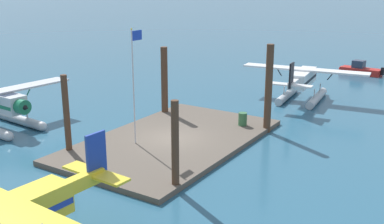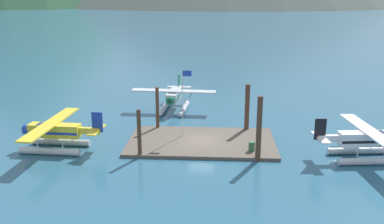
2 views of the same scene
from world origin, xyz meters
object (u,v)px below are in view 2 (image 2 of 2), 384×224
(fuel_drum, at_px, (252,146))
(seaplane_yellow_port_aft, at_px, (55,134))
(seaplane_silver_bow_left, at_px, (174,99))
(seaplane_white_stbd_aft, at_px, (366,143))
(flagpole, at_px, (184,95))

(fuel_drum, distance_m, seaplane_yellow_port_aft, 18.35)
(seaplane_silver_bow_left, xyz_separation_m, seaplane_white_stbd_aft, (18.50, -14.76, 0.00))
(flagpole, distance_m, seaplane_silver_bow_left, 10.81)
(flagpole, xyz_separation_m, fuel_drum, (6.56, -3.85, -3.77))
(seaplane_silver_bow_left, bearing_deg, flagpole, -78.74)
(fuel_drum, bearing_deg, flagpole, 149.58)
(seaplane_yellow_port_aft, relative_size, seaplane_silver_bow_left, 1.00)
(flagpole, height_order, fuel_drum, flagpole)
(flagpole, relative_size, seaplane_white_stbd_aft, 0.65)
(fuel_drum, bearing_deg, seaplane_white_stbd_aft, -4.03)
(fuel_drum, xyz_separation_m, seaplane_white_stbd_aft, (9.91, -0.70, 0.84))
(seaplane_yellow_port_aft, relative_size, seaplane_white_stbd_aft, 1.00)
(seaplane_white_stbd_aft, bearing_deg, seaplane_silver_bow_left, 141.43)
(seaplane_white_stbd_aft, bearing_deg, flagpole, 164.56)
(seaplane_yellow_port_aft, height_order, seaplane_silver_bow_left, same)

